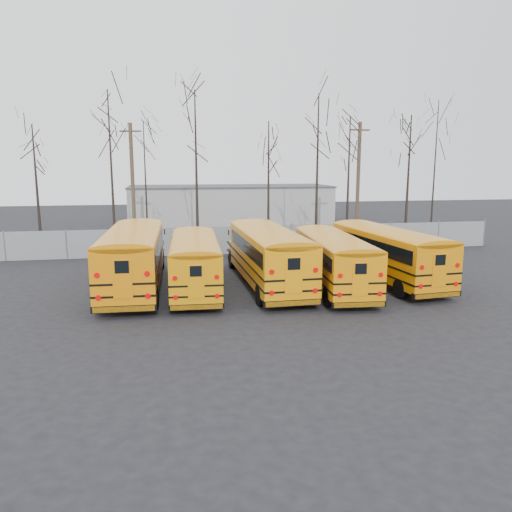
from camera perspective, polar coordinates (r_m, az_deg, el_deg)
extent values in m
plane|color=black|center=(25.24, 1.88, -4.46)|extent=(120.00, 120.00, 0.00)
cube|color=gray|center=(36.62, -2.06, 1.83)|extent=(40.00, 0.04, 2.00)
cube|color=#989894|center=(56.47, -2.98, 5.89)|extent=(22.00, 8.00, 4.00)
cylinder|color=black|center=(23.43, -17.42, -4.78)|extent=(0.33, 1.08, 1.07)
cylinder|color=black|center=(23.17, -11.50, -4.67)|extent=(0.33, 1.08, 1.07)
cylinder|color=black|center=(32.10, -15.04, -0.60)|extent=(0.33, 1.08, 1.07)
cylinder|color=black|center=(31.91, -10.73, -0.49)|extent=(0.33, 1.08, 1.07)
cube|color=orange|center=(26.37, -13.86, -0.13)|extent=(2.96, 10.01, 2.51)
cube|color=orange|center=(32.26, -12.89, 0.51)|extent=(2.46, 1.89, 1.07)
cube|color=black|center=(26.06, -13.95, 1.00)|extent=(2.97, 8.94, 0.75)
cube|color=black|center=(27.40, -13.62, -1.38)|extent=(3.05, 11.85, 0.10)
cube|color=black|center=(27.30, -13.67, -0.28)|extent=(3.05, 11.85, 0.10)
cube|color=black|center=(21.95, -14.83, -5.80)|extent=(2.74, 0.32, 0.30)
cube|color=black|center=(33.20, -12.74, -0.23)|extent=(2.57, 0.29, 0.28)
cube|color=orange|center=(21.52, -15.02, -2.61)|extent=(0.80, 0.07, 1.66)
cylinder|color=#B20505|center=(21.83, -17.59, -4.59)|extent=(0.24, 0.05, 0.23)
cylinder|color=#B20505|center=(21.60, -12.25, -4.49)|extent=(0.24, 0.05, 0.23)
cylinder|color=#B20505|center=(21.61, -17.73, -2.12)|extent=(0.24, 0.05, 0.23)
cylinder|color=#B20505|center=(21.37, -12.35, -2.00)|extent=(0.24, 0.05, 0.23)
cylinder|color=black|center=(23.03, -9.50, -4.86)|extent=(0.30, 0.95, 0.94)
cylinder|color=black|center=(23.05, -4.23, -4.73)|extent=(0.30, 0.95, 0.94)
cylinder|color=black|center=(30.68, -9.08, -1.00)|extent=(0.30, 0.95, 0.94)
cylinder|color=black|center=(30.69, -5.13, -0.91)|extent=(0.30, 0.95, 0.94)
cube|color=orange|center=(25.73, -7.03, -0.66)|extent=(2.73, 8.80, 2.20)
cube|color=orange|center=(30.90, -7.13, 0.02)|extent=(2.17, 1.68, 0.94)
cube|color=black|center=(25.45, -7.05, 0.34)|extent=(2.73, 7.86, 0.65)
cube|color=black|center=(26.64, -7.02, -1.77)|extent=(2.83, 10.41, 0.08)
cube|color=black|center=(26.55, -7.04, -0.78)|extent=(2.83, 10.41, 0.08)
cube|color=black|center=(21.86, -6.81, -5.76)|extent=(2.40, 0.31, 0.26)
cube|color=black|center=(31.73, -7.13, -0.66)|extent=(2.25, 0.29, 0.24)
cube|color=orange|center=(21.47, -6.87, -2.95)|extent=(0.70, 0.07, 1.45)
cylinder|color=#B20505|center=(21.63, -9.19, -4.70)|extent=(0.21, 0.05, 0.21)
cylinder|color=#B20505|center=(21.65, -4.47, -4.58)|extent=(0.21, 0.05, 0.21)
cylinder|color=#B20505|center=(21.43, -9.26, -2.53)|extent=(0.21, 0.05, 0.21)
cylinder|color=#B20505|center=(21.45, -4.50, -2.41)|extent=(0.21, 0.05, 0.21)
cylinder|color=black|center=(23.18, 0.50, -4.48)|extent=(0.31, 1.05, 1.04)
cylinder|color=black|center=(23.76, 6.07, -4.17)|extent=(0.31, 1.05, 1.04)
cylinder|color=black|center=(31.57, -2.79, -0.46)|extent=(0.31, 1.05, 1.04)
cylinder|color=black|center=(32.00, 1.38, -0.30)|extent=(0.31, 1.05, 1.04)
cube|color=orange|center=(26.38, 1.48, 0.08)|extent=(2.80, 9.73, 2.44)
cube|color=orange|center=(32.02, -0.82, 0.65)|extent=(2.38, 1.82, 1.04)
cube|color=black|center=(26.09, 1.59, 1.18)|extent=(2.82, 8.69, 0.73)
cube|color=black|center=(27.37, 1.06, -1.15)|extent=(2.87, 11.52, 0.09)
cube|color=black|center=(27.27, 1.06, -0.08)|extent=(2.87, 11.52, 0.09)
cube|color=black|center=(22.20, 4.21, -5.33)|extent=(2.67, 0.28, 0.29)
cube|color=black|center=(32.93, -1.08, -0.09)|extent=(2.50, 0.26, 0.27)
cube|color=orange|center=(21.79, 4.34, -2.25)|extent=(0.78, 0.06, 1.61)
cylinder|color=#B20505|center=(21.71, 1.80, -4.25)|extent=(0.23, 0.05, 0.23)
cylinder|color=#B20505|center=(22.23, 6.78, -3.96)|extent=(0.23, 0.05, 0.23)
cylinder|color=#B20505|center=(21.49, 1.82, -1.83)|extent=(0.23, 0.05, 0.23)
cylinder|color=#B20505|center=(22.02, 6.83, -1.60)|extent=(0.23, 0.05, 0.23)
cylinder|color=black|center=(23.34, 8.22, -4.60)|extent=(0.33, 0.97, 0.95)
cylinder|color=black|center=(23.95, 13.22, -4.38)|extent=(0.33, 0.97, 0.95)
cylinder|color=black|center=(30.93, 4.59, -0.80)|extent=(0.33, 0.97, 0.95)
cylinder|color=black|center=(31.39, 8.44, -0.71)|extent=(0.33, 0.97, 0.95)
cube|color=orange|center=(26.27, 8.90, -0.43)|extent=(3.01, 8.99, 2.23)
cube|color=orange|center=(31.38, 6.42, 0.22)|extent=(2.25, 1.77, 0.95)
cube|color=black|center=(26.00, 9.04, 0.57)|extent=(2.98, 8.04, 0.67)
cube|color=black|center=(27.17, 8.42, -1.53)|extent=(3.16, 10.62, 0.09)
cube|color=black|center=(27.08, 8.45, -0.55)|extent=(3.16, 10.62, 0.09)
cube|color=black|center=(22.50, 11.65, -5.41)|extent=(2.44, 0.39, 0.27)
cube|color=black|center=(32.20, 6.11, -0.46)|extent=(2.29, 0.36, 0.25)
cube|color=orange|center=(22.12, 11.85, -2.64)|extent=(0.71, 0.09, 1.47)
cylinder|color=#B20505|center=(22.01, 9.54, -4.41)|extent=(0.21, 0.05, 0.21)
cylinder|color=#B20505|center=(22.56, 13.98, -4.21)|extent=(0.21, 0.05, 0.21)
cylinder|color=#B20505|center=(21.81, 9.61, -2.24)|extent=(0.21, 0.05, 0.21)
cylinder|color=#B20505|center=(22.36, 14.07, -2.09)|extent=(0.21, 0.05, 0.21)
cylinder|color=black|center=(25.42, 16.18, -3.62)|extent=(0.36, 1.01, 0.99)
cylinder|color=black|center=(26.64, 20.32, -3.22)|extent=(0.36, 1.01, 0.99)
cylinder|color=black|center=(32.65, 8.58, -0.24)|extent=(0.36, 1.01, 0.99)
cylinder|color=black|center=(33.61, 12.09, -0.05)|extent=(0.36, 1.01, 0.99)
cube|color=orange|center=(28.46, 14.87, 0.34)|extent=(3.28, 9.43, 2.34)
cube|color=orange|center=(33.34, 10.13, 0.80)|extent=(2.38, 1.88, 0.99)
cube|color=black|center=(28.20, 15.12, 1.31)|extent=(3.23, 8.44, 0.70)
cube|color=black|center=(29.31, 13.98, -0.77)|extent=(3.46, 11.13, 0.09)
cube|color=black|center=(29.22, 14.02, 0.19)|extent=(3.46, 11.13, 0.09)
cube|color=black|center=(24.99, 19.92, -4.19)|extent=(2.55, 0.44, 0.28)
cube|color=black|center=(34.14, 9.53, 0.11)|extent=(2.39, 0.41, 0.26)
cube|color=orange|center=(24.64, 20.24, -1.56)|extent=(0.75, 0.10, 1.54)
cylinder|color=#B20505|center=(24.25, 18.33, -3.31)|extent=(0.22, 0.06, 0.22)
cylinder|color=#B20505|center=(25.33, 21.90, -2.97)|extent=(0.22, 0.06, 0.22)
cylinder|color=#B20505|center=(24.07, 18.45, -1.24)|extent=(0.22, 0.06, 0.22)
cylinder|color=#B20505|center=(25.15, 22.04, -0.98)|extent=(0.22, 0.06, 0.22)
cylinder|color=#4B3C2A|center=(41.53, -13.91, 7.88)|extent=(0.30, 0.30, 9.69)
cube|color=#4B3C2A|center=(41.57, -14.17, 13.67)|extent=(1.71, 0.47, 0.13)
cylinder|color=#483729|center=(43.60, 11.58, 8.26)|extent=(0.31, 0.31, 9.95)
cube|color=#483729|center=(43.67, 11.79, 13.92)|extent=(1.77, 0.31, 0.13)
cone|color=black|center=(42.58, -23.77, 7.24)|extent=(0.26, 0.26, 9.50)
cone|color=black|center=(38.81, -16.18, 9.17)|extent=(0.26, 0.26, 11.79)
cone|color=black|center=(39.85, -12.49, 7.82)|extent=(0.26, 0.26, 9.66)
cone|color=black|center=(39.35, -6.83, 9.68)|extent=(0.26, 0.26, 12.01)
cone|color=black|center=(39.21, 1.43, 8.08)|extent=(0.26, 0.26, 9.73)
cone|color=black|center=(41.43, 7.01, 9.69)|extent=(0.26, 0.26, 11.98)
cone|color=black|center=(41.16, 10.50, 8.37)|extent=(0.26, 0.26, 10.23)
cone|color=black|center=(42.39, 16.97, 8.21)|extent=(0.26, 0.26, 10.32)
cone|color=black|center=(47.50, 19.73, 9.26)|extent=(0.26, 0.26, 11.99)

